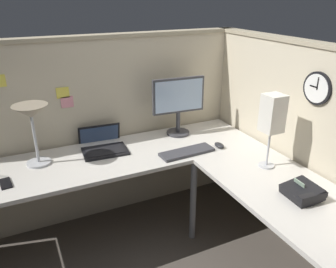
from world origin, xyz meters
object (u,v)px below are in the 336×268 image
object	(u,v)px
monitor	(178,102)
laptop	(103,145)
keyboard	(187,152)
desk_lamp_paper	(272,116)
cell_phone	(6,183)
wall_clock	(318,88)
desk_lamp_dome	(31,116)
office_phone	(303,193)
computer_mouse	(219,145)

from	to	relation	value
monitor	laptop	xyz separation A→B (m)	(-0.67, 0.01, -0.27)
keyboard	desk_lamp_paper	bearing A→B (deg)	-48.49
cell_phone	keyboard	bearing A→B (deg)	-11.49
laptop	wall_clock	size ratio (longest dim) A/B	1.84
cell_phone	desk_lamp_dome	bearing A→B (deg)	35.38
desk_lamp_dome	desk_lamp_paper	world-z (taller)	desk_lamp_paper
cell_phone	office_phone	world-z (taller)	office_phone
monitor	desk_lamp_dome	bearing A→B (deg)	-176.86
keyboard	office_phone	size ratio (longest dim) A/B	1.97
desk_lamp_paper	laptop	bearing A→B (deg)	139.96
laptop	desk_lamp_dome	xyz separation A→B (m)	(-0.49, -0.07, 0.34)
monitor	desk_lamp_dome	distance (m)	1.17
desk_lamp_dome	desk_lamp_paper	distance (m)	1.64
cell_phone	wall_clock	xyz separation A→B (m)	(1.95, -0.65, 0.56)
cell_phone	computer_mouse	bearing A→B (deg)	-11.10
monitor	computer_mouse	bearing A→B (deg)	-66.41
computer_mouse	office_phone	size ratio (longest dim) A/B	0.48
desk_lamp_paper	wall_clock	size ratio (longest dim) A/B	2.41
keyboard	computer_mouse	distance (m)	0.29
monitor	keyboard	xyz separation A→B (m)	(-0.12, -0.38, -0.28)
office_phone	keyboard	bearing A→B (deg)	111.77
keyboard	office_phone	distance (m)	0.91
office_phone	desk_lamp_paper	size ratio (longest dim) A/B	0.41
laptop	wall_clock	bearing A→B (deg)	-37.08
monitor	laptop	world-z (taller)	monitor
cell_phone	monitor	bearing A→B (deg)	4.28
computer_mouse	desk_lamp_paper	distance (m)	0.57
monitor	laptop	distance (m)	0.73
cell_phone	desk_lamp_paper	world-z (taller)	desk_lamp_paper
keyboard	desk_lamp_paper	size ratio (longest dim) A/B	0.81
cell_phone	office_phone	size ratio (longest dim) A/B	0.66
laptop	cell_phone	world-z (taller)	laptop
desk_lamp_dome	wall_clock	world-z (taller)	wall_clock
desk_lamp_dome	office_phone	world-z (taller)	desk_lamp_dome
monitor	cell_phone	size ratio (longest dim) A/B	3.47
keyboard	wall_clock	bearing A→B (deg)	-41.35
monitor	cell_phone	world-z (taller)	monitor
laptop	keyboard	xyz separation A→B (m)	(0.56, -0.39, -0.01)
monitor	desk_lamp_paper	distance (m)	0.86
keyboard	office_phone	bearing A→B (deg)	-70.74
computer_mouse	office_phone	world-z (taller)	office_phone
computer_mouse	desk_lamp_dome	world-z (taller)	desk_lamp_dome
keyboard	desk_lamp_paper	xyz separation A→B (m)	(0.41, -0.43, 0.37)
monitor	desk_lamp_dome	world-z (taller)	monitor
laptop	computer_mouse	xyz separation A→B (m)	(0.84, -0.40, -0.01)
keyboard	desk_lamp_dome	distance (m)	1.15
keyboard	computer_mouse	size ratio (longest dim) A/B	4.13
desk_lamp_dome	office_phone	xyz separation A→B (m)	(1.39, -1.15, -0.33)
desk_lamp_dome	cell_phone	size ratio (longest dim) A/B	3.09
laptop	computer_mouse	distance (m)	0.94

